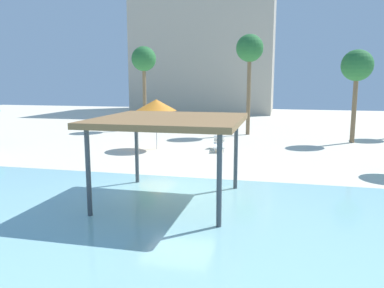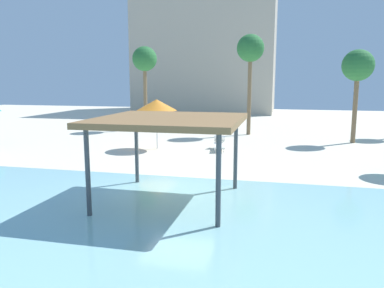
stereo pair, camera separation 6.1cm
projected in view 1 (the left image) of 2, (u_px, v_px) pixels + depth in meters
ground_plane at (178, 189)px, 13.67m from camera, size 80.00×80.00×0.00m
lagoon_water at (118, 251)px, 8.63m from camera, size 44.00×13.50×0.04m
shade_pavilion at (170, 123)px, 11.79m from camera, size 4.40×4.40×2.71m
beach_umbrella_orange_0 at (156, 105)px, 21.22m from camera, size 2.28×2.28×2.81m
lounge_chair_0 at (219, 144)px, 21.27m from camera, size 0.88×1.96×0.74m
palm_tree_0 at (250, 51)px, 26.44m from camera, size 1.90×1.90×7.01m
palm_tree_2 at (144, 61)px, 29.39m from camera, size 1.90×1.90×6.44m
palm_tree_3 at (357, 67)px, 23.02m from camera, size 1.90×1.90×5.69m
hotel_block_0 at (207, 53)px, 48.20m from camera, size 16.57×11.85×14.44m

